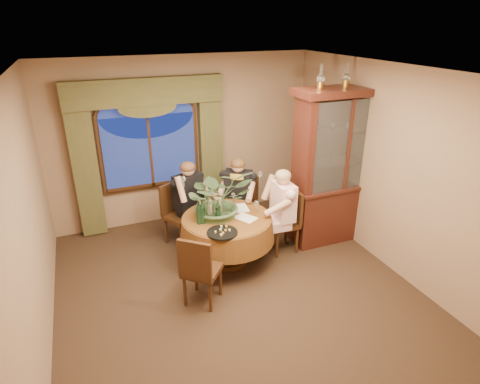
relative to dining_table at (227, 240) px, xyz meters
name	(u,v)px	position (x,y,z in m)	size (l,w,h in m)	color
floor	(239,294)	(-0.12, -0.76, -0.38)	(5.00, 5.00, 0.00)	black
wall_back	(184,141)	(-0.12, 1.74, 1.02)	(4.50, 4.50, 0.00)	#8C6C54
wall_right	(392,171)	(2.13, -0.76, 1.02)	(5.00, 5.00, 0.00)	#8C6C54
ceiling	(239,73)	(-0.12, -0.76, 2.42)	(5.00, 5.00, 0.00)	white
window	(150,151)	(-0.72, 1.67, 0.92)	(1.62, 0.10, 1.32)	navy
arched_transom	(146,104)	(-0.72, 1.67, 1.71)	(1.60, 0.06, 0.44)	navy
drapery_left	(85,167)	(-1.75, 1.62, 0.80)	(0.38, 0.14, 2.32)	#454423
drapery_right	(211,152)	(0.31, 1.62, 0.80)	(0.38, 0.14, 2.32)	#454423
swag_valance	(146,92)	(-0.72, 1.59, 1.90)	(2.45, 0.16, 0.42)	#454423
dining_table	(227,240)	(0.00, 0.00, 0.00)	(1.35, 1.35, 0.75)	maroon
china_cabinet	(337,167)	(1.85, 0.10, 0.83)	(1.49, 0.58, 2.41)	#35110B
oil_lamp_left	(321,76)	(1.43, 0.10, 2.21)	(0.11, 0.11, 0.34)	#A5722D
oil_lamp_center	(347,75)	(1.85, 0.10, 2.21)	(0.11, 0.11, 0.34)	#A5722D
oil_lamp_right	(371,74)	(2.27, 0.10, 2.21)	(0.11, 0.11, 0.34)	#A5722D
chair_right	(282,222)	(0.90, 0.02, 0.10)	(0.42, 0.42, 0.96)	black
chair_back_right	(243,208)	(0.53, 0.69, 0.10)	(0.42, 0.42, 0.96)	black
chair_back	(180,215)	(-0.47, 0.83, 0.10)	(0.42, 0.42, 0.96)	black
chair_front_left	(202,268)	(-0.59, -0.70, 0.10)	(0.42, 0.42, 0.96)	black
person_pink	(283,212)	(0.87, -0.03, 0.30)	(0.48, 0.44, 1.35)	#F4C6C8
person_back	(189,203)	(-0.33, 0.81, 0.30)	(0.49, 0.45, 1.36)	black
person_scarf	(238,198)	(0.45, 0.70, 0.30)	(0.48, 0.44, 1.34)	black
stoneware_vase	(218,206)	(-0.08, 0.13, 0.50)	(0.14, 0.14, 0.26)	tan
centerpiece_plant	(218,175)	(-0.08, 0.12, 0.98)	(0.93, 1.04, 0.81)	#3E5B38
olive_bowl	(228,216)	(0.02, -0.02, 0.40)	(0.16, 0.16, 0.05)	#576136
cheese_platter	(222,233)	(-0.22, -0.42, 0.39)	(0.40, 0.40, 0.02)	black
wine_bottle_0	(210,207)	(-0.23, 0.07, 0.54)	(0.07, 0.07, 0.33)	tan
wine_bottle_1	(200,209)	(-0.37, 0.07, 0.54)	(0.07, 0.07, 0.33)	tan
wine_bottle_2	(202,212)	(-0.37, -0.05, 0.54)	(0.07, 0.07, 0.33)	black
wine_bottle_3	(199,213)	(-0.42, -0.04, 0.54)	(0.07, 0.07, 0.33)	black
wine_bottle_4	(218,211)	(-0.16, -0.09, 0.54)	(0.07, 0.07, 0.33)	black
tasting_paper_0	(246,218)	(0.23, -0.13, 0.38)	(0.21, 0.30, 0.00)	white
tasting_paper_1	(241,208)	(0.28, 0.19, 0.38)	(0.21, 0.30, 0.00)	white
wine_glass_person_pink	(256,206)	(0.45, -0.01, 0.46)	(0.07, 0.07, 0.18)	silver
wine_glass_person_back	(206,201)	(-0.17, 0.41, 0.46)	(0.07, 0.07, 0.18)	silver
wine_glass_person_scarf	(233,198)	(0.24, 0.38, 0.46)	(0.07, 0.07, 0.18)	silver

